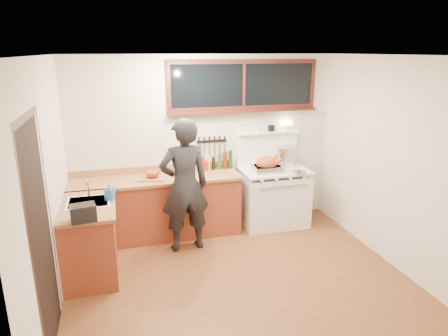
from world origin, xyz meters
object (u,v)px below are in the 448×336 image
object	(u,v)px
cutting_board	(152,176)
roast_turkey	(267,165)
man	(185,186)
vintage_stove	(273,195)

from	to	relation	value
cutting_board	roast_turkey	size ratio (longest dim) A/B	0.89
man	cutting_board	bearing A→B (deg)	129.88
cutting_board	roast_turkey	xyz separation A→B (m)	(1.69, -0.11, 0.05)
vintage_stove	roast_turkey	size ratio (longest dim) A/B	3.40
man	cutting_board	size ratio (longest dim) A/B	4.41
vintage_stove	cutting_board	size ratio (longest dim) A/B	3.80
vintage_stove	man	xyz separation A→B (m)	(-1.47, -0.46, 0.45)
man	cutting_board	xyz separation A→B (m)	(-0.38, 0.45, 0.04)
man	vintage_stove	bearing A→B (deg)	17.46
vintage_stove	man	bearing A→B (deg)	-162.54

